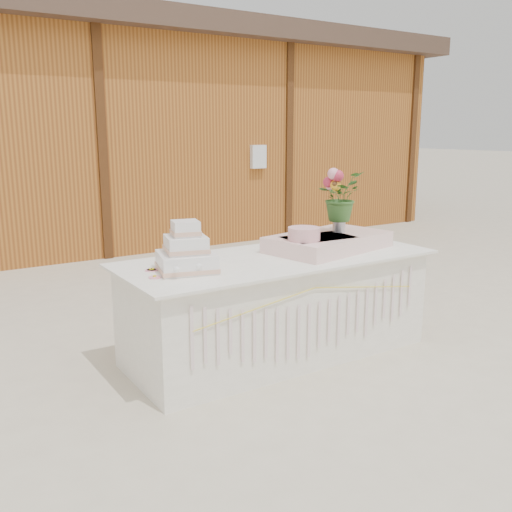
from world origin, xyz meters
The scene contains 9 objects.
ground centered at (0.00, 0.00, 0.00)m, with size 80.00×80.00×0.00m, color beige.
barn centered at (-0.01, 5.99, 1.68)m, with size 12.60×4.60×3.30m.
cake_table centered at (0.00, 0.00, 0.39)m, with size 2.40×1.00×0.77m.
wedding_cake centered at (-0.77, -0.02, 0.89)m, with size 0.46×0.46×0.34m.
pink_cake_stand centered at (0.17, -0.10, 0.89)m, with size 0.31×0.31×0.22m.
satin_runner centered at (0.49, 0.00, 0.83)m, with size 0.98×0.57×0.12m, color beige.
flower_vase centered at (0.63, 0.04, 0.96)m, with size 0.10×0.10×0.14m, color silver.
bouquet centered at (0.63, 0.04, 1.23)m, with size 0.35×0.31×0.39m, color #356126.
loose_flowers centered at (-0.99, 0.10, 0.78)m, with size 0.15×0.37×0.02m, color pink, non-canonical shape.
Camera 1 is at (-2.40, -3.42, 1.70)m, focal length 40.00 mm.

